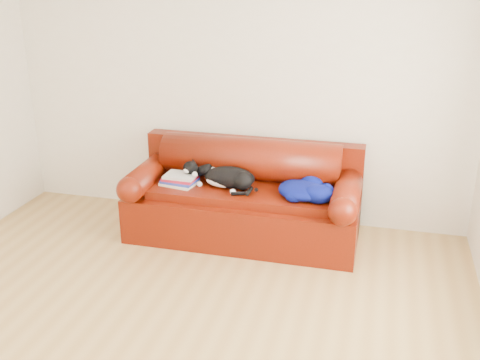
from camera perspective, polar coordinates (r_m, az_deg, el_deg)
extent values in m
plane|color=olive|center=(4.17, -7.70, -14.18)|extent=(4.50, 4.50, 0.00)
cube|color=beige|center=(5.42, -0.40, 9.36)|extent=(4.50, 0.02, 2.60)
cube|color=#390D02|center=(5.25, 0.41, -3.57)|extent=(2.10, 0.90, 0.42)
cube|color=#390D02|center=(5.11, 0.28, -1.34)|extent=(1.66, 0.62, 0.10)
cylinder|color=black|center=(5.34, -10.26, -5.70)|extent=(0.06, 0.06, 0.05)
cylinder|color=black|center=(4.91, 10.12, -8.15)|extent=(0.06, 0.06, 0.05)
cylinder|color=black|center=(5.88, -7.62, -2.95)|extent=(0.06, 0.06, 0.05)
cylinder|color=black|center=(5.50, 10.74, -4.90)|extent=(0.06, 0.06, 0.05)
cube|color=#390D02|center=(5.49, 1.34, -0.02)|extent=(2.10, 0.18, 0.85)
cylinder|color=#390D02|center=(5.30, 1.09, 2.14)|extent=(1.70, 0.40, 0.40)
cylinder|color=#390D02|center=(5.41, -9.17, 0.69)|extent=(0.24, 0.88, 0.24)
sphere|color=#390D02|center=(5.04, -11.14, -0.99)|extent=(0.24, 0.24, 0.24)
cylinder|color=#390D02|center=(4.99, 10.83, -1.17)|extent=(0.24, 0.88, 0.24)
sphere|color=#390D02|center=(4.59, 10.41, -3.17)|extent=(0.24, 0.24, 0.24)
cube|color=silver|center=(5.20, -6.10, -0.31)|extent=(0.35, 0.29, 0.02)
cube|color=white|center=(5.20, -6.10, -0.31)|extent=(0.33, 0.27, 0.02)
cube|color=#1F37AB|center=(5.19, -6.11, -0.05)|extent=(0.33, 0.27, 0.02)
cube|color=white|center=(5.19, -6.11, -0.05)|extent=(0.31, 0.25, 0.02)
cube|color=#AB132B|center=(5.18, -6.12, 0.21)|extent=(0.31, 0.25, 0.02)
cube|color=white|center=(5.18, -6.12, 0.21)|extent=(0.30, 0.24, 0.02)
cube|color=#B8BABF|center=(5.18, -6.13, 0.46)|extent=(0.29, 0.23, 0.02)
cube|color=white|center=(5.18, -6.13, 0.46)|extent=(0.28, 0.22, 0.02)
ellipsoid|color=black|center=(5.08, -1.08, 0.28)|extent=(0.53, 0.43, 0.19)
ellipsoid|color=white|center=(5.06, -1.66, -0.22)|extent=(0.36, 0.27, 0.12)
ellipsoid|color=white|center=(5.17, -2.85, 0.69)|extent=(0.17, 0.16, 0.12)
ellipsoid|color=black|center=(5.00, 0.24, -0.20)|extent=(0.25, 0.25, 0.16)
ellipsoid|color=black|center=(5.25, -3.64, 1.65)|extent=(0.18, 0.17, 0.12)
ellipsoid|color=white|center=(5.22, -3.98, 1.37)|extent=(0.08, 0.08, 0.05)
sphere|color=#BF7272|center=(5.22, -4.16, 1.39)|extent=(0.02, 0.02, 0.02)
cone|color=black|center=(5.20, -3.77, 2.10)|extent=(0.07, 0.06, 0.06)
cone|color=black|center=(5.24, -3.29, 2.28)|extent=(0.07, 0.06, 0.06)
cylinder|color=black|center=(4.94, 0.94, -1.13)|extent=(0.04, 0.16, 0.04)
sphere|color=white|center=(5.21, -3.32, -0.09)|extent=(0.04, 0.04, 0.04)
sphere|color=white|center=(4.94, -0.74, -1.22)|extent=(0.04, 0.04, 0.04)
ellipsoid|color=#021047|center=(4.90, 6.39, -0.98)|extent=(0.47, 0.43, 0.14)
ellipsoid|color=#021047|center=(4.81, 7.91, -1.32)|extent=(0.29, 0.25, 0.16)
ellipsoid|color=#021047|center=(5.00, 5.47, -0.70)|extent=(0.29, 0.33, 0.11)
ellipsoid|color=#021047|center=(5.00, 7.27, -0.43)|extent=(0.24, 0.20, 0.16)
ellipsoid|color=#021047|center=(4.82, 5.55, -1.54)|extent=(0.18, 0.20, 0.10)
ellipsoid|color=silver|center=(4.81, 7.00, -1.18)|extent=(0.20, 0.09, 0.04)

